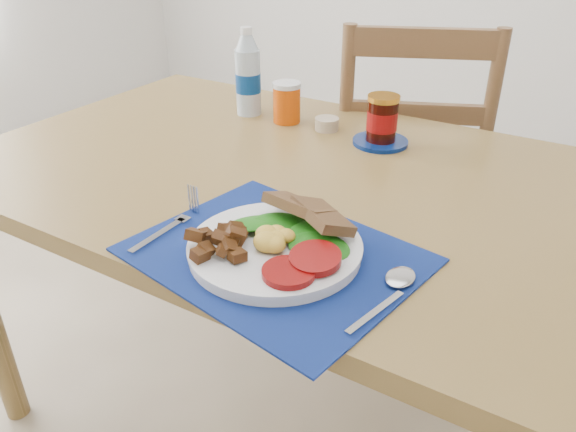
% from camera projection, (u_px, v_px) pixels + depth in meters
% --- Properties ---
extents(table, '(1.40, 0.90, 0.75)m').
position_uv_depth(table, '(286.00, 201.00, 1.25)').
color(table, brown).
rests_on(table, ground).
extents(chair_far, '(0.57, 0.56, 1.19)m').
position_uv_depth(chair_far, '(408.00, 149.00, 1.70)').
color(chair_far, '#51341D').
rests_on(chair_far, ground).
extents(placemat, '(0.49, 0.41, 0.00)m').
position_uv_depth(placemat, '(275.00, 255.00, 0.90)').
color(placemat, black).
rests_on(placemat, table).
extents(breakfast_plate, '(0.28, 0.28, 0.07)m').
position_uv_depth(breakfast_plate, '(271.00, 244.00, 0.89)').
color(breakfast_plate, silver).
rests_on(breakfast_plate, placemat).
extents(fork, '(0.02, 0.18, 0.00)m').
position_uv_depth(fork, '(174.00, 225.00, 0.98)').
color(fork, '#B2B5BA').
rests_on(fork, placemat).
extents(spoon, '(0.04, 0.18, 0.01)m').
position_uv_depth(spoon, '(393.00, 288.00, 0.82)').
color(spoon, '#B2B5BA').
rests_on(spoon, placemat).
extents(water_bottle, '(0.07, 0.07, 0.23)m').
position_uv_depth(water_bottle, '(248.00, 77.00, 1.46)').
color(water_bottle, '#ADBFCC').
rests_on(water_bottle, table).
extents(juice_glass, '(0.07, 0.07, 0.10)m').
position_uv_depth(juice_glass, '(287.00, 104.00, 1.43)').
color(juice_glass, '#D34605').
rests_on(juice_glass, table).
extents(ramekin, '(0.06, 0.06, 0.03)m').
position_uv_depth(ramekin, '(327.00, 124.00, 1.40)').
color(ramekin, tan).
rests_on(ramekin, table).
extents(jam_on_saucer, '(0.13, 0.13, 0.12)m').
position_uv_depth(jam_on_saucer, '(382.00, 123.00, 1.30)').
color(jam_on_saucer, navy).
rests_on(jam_on_saucer, table).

